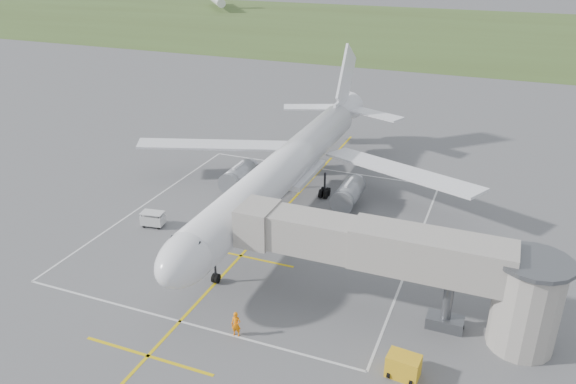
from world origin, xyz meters
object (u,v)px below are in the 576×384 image
at_px(airliner, 286,167).
at_px(baggage_cart, 153,219).
at_px(jet_bridge, 418,265).
at_px(ramp_worker_nose, 236,324).
at_px(gpu_unit, 403,366).
at_px(ramp_worker_wing, 255,181).

distance_m(airliner, baggage_cart, 14.11).
height_order(jet_bridge, ramp_worker_nose, jet_bridge).
xyz_separation_m(jet_bridge, ramp_worker_nose, (-11.17, -6.36, -3.79)).
bearing_deg(airliner, baggage_cart, -139.31).
bearing_deg(ramp_worker_nose, jet_bridge, 22.64).
bearing_deg(gpu_unit, airliner, 133.92).
bearing_deg(jet_bridge, ramp_worker_nose, -150.33).
distance_m(baggage_cart, ramp_worker_nose, 18.95).
xyz_separation_m(airliner, gpu_unit, (16.19, -20.23, -3.63)).
bearing_deg(baggage_cart, jet_bridge, -20.25).
bearing_deg(baggage_cart, ramp_worker_nose, -46.85).
bearing_deg(ramp_worker_nose, ramp_worker_wing, 105.09).
xyz_separation_m(ramp_worker_nose, ramp_worker_wing, (-9.64, 23.72, -0.17)).
bearing_deg(airliner, gpu_unit, -51.34).
xyz_separation_m(airliner, ramp_worker_nose, (4.55, -20.61, -3.44)).
height_order(airliner, baggage_cart, airliner).
height_order(airliner, ramp_worker_wing, airliner).
height_order(airliner, ramp_worker_nose, airliner).
distance_m(jet_bridge, baggage_cart, 26.90).
bearing_deg(jet_bridge, ramp_worker_wing, 140.18).
bearing_deg(jet_bridge, baggage_cart, 168.37).
relative_size(airliner, ramp_worker_wing, 30.09).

